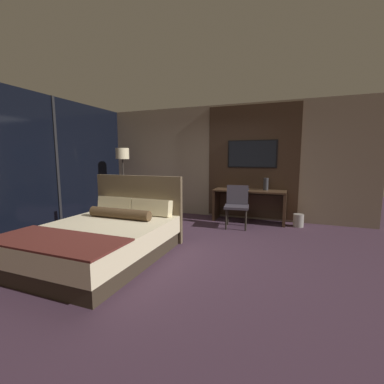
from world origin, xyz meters
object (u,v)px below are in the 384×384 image
desk_chair (237,202)px  waste_bin (298,220)px  floor_lamp (123,159)px  desk (249,200)px  bed (103,238)px  tv (252,154)px  book (243,189)px  vase_tall (266,184)px

desk_chair → waste_bin: size_ratio=3.25×
floor_lamp → desk: bearing=8.2°
desk_chair → bed: bearing=-130.3°
tv → book: size_ratio=4.48×
vase_tall → waste_bin: 1.07m
tv → waste_bin: size_ratio=4.17×
vase_tall → book: size_ratio=1.08×
bed → desk_chair: (1.57, 2.46, 0.24)m
desk → waste_bin: size_ratio=5.90×
book → waste_bin: book is taller
tv → desk_chair: size_ratio=1.28×
desk → desk_chair: desk_chair is taller
waste_bin → book: bearing=177.0°
tv → desk_chair: bearing=-102.2°
waste_bin → tv: bearing=163.2°
bed → tv: (1.74, 3.27, 1.29)m
book → bed: bearing=-118.1°
desk_chair → waste_bin: (1.27, 0.49, -0.41)m
tv → floor_lamp: 3.28m
bed → vase_tall: 3.82m
book → waste_bin: (1.23, -0.06, -0.63)m
desk_chair → floor_lamp: size_ratio=0.52×
floor_lamp → desk_chair: bearing=-2.4°
tv → waste_bin: bearing=-16.8°
desk_chair → floor_lamp: floor_lamp is taller
bed → book: bed is taller
tv → floor_lamp: size_ratio=0.67×
desk_chair → book: bearing=78.2°
waste_bin → floor_lamp: bearing=-175.2°
desk_chair → book: 0.60m
desk_chair → book: desk_chair is taller
desk_chair → tv: bearing=70.0°
desk → tv: (-0.00, 0.23, 1.09)m
bed → desk_chair: bed is taller
book → waste_bin: bearing=-3.0°
bed → desk: size_ratio=1.35×
floor_lamp → book: size_ratio=6.72×
bed → desk: bearing=60.2°
vase_tall → desk_chair: bearing=-128.3°
floor_lamp → waste_bin: (4.30, 0.36, -1.33)m
waste_bin → bed: bearing=-134.0°
book → desk_chair: bearing=-94.0°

